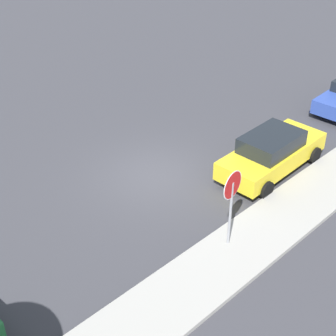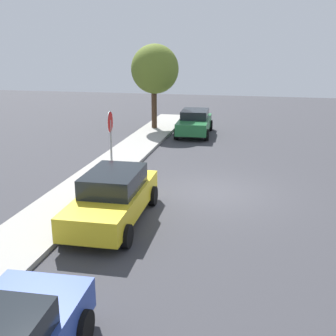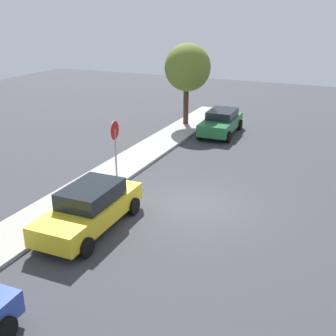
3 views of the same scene
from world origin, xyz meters
name	(u,v)px [view 1 (image 1 of 3)]	position (x,y,z in m)	size (l,w,h in m)	color
ground_plane	(157,175)	(0.00, 0.00, 0.00)	(60.00, 60.00, 0.00)	#38383D
sidewalk_curb	(262,233)	(0.00, 4.66, 0.07)	(32.00, 2.05, 0.14)	#9E9B93
stop_sign	(232,196)	(1.16, 4.26, 1.84)	(0.87, 0.11, 2.64)	gray
parked_car_yellow	(272,152)	(-3.14, 2.68, 0.78)	(4.61, 2.01, 1.54)	yellow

